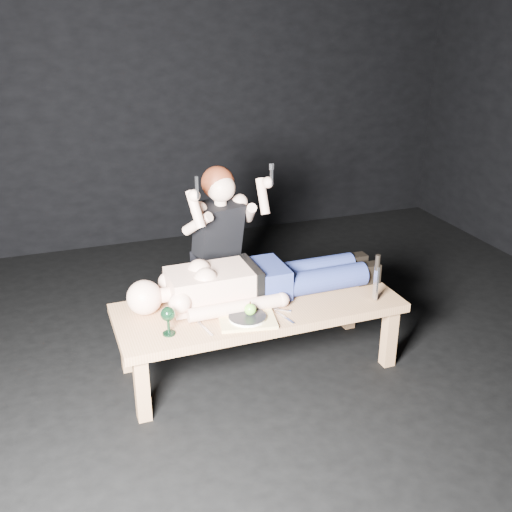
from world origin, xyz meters
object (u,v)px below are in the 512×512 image
serving_tray (247,320)px  carving_knife (376,278)px  table (259,336)px  kneeling_woman (213,245)px  lying_man (260,275)px  goblet (168,321)px

serving_tray → carving_knife: 0.84m
table → kneeling_woman: size_ratio=1.43×
kneeling_woman → table: bearing=-93.7°
table → lying_man: (0.05, 0.12, 0.36)m
serving_tray → table: bearing=53.4°
lying_man → serving_tray: 0.38m
kneeling_woman → carving_knife: bearing=-59.3°
goblet → carving_knife: carving_knife is taller
kneeling_woman → serving_tray: bearing=-105.1°
goblet → carving_knife: size_ratio=0.55×
table → goblet: goblet is taller
table → kneeling_woman: (-0.10, 0.64, 0.39)m
kneeling_woman → goblet: 0.95m
table → goblet: bearing=-164.6°
carving_knife → lying_man: bearing=152.8°
carving_knife → kneeling_woman: bearing=132.6°
kneeling_woman → carving_knife: 1.15m
table → serving_tray: bearing=-127.5°
table → lying_man: bearing=65.6°
table → lying_man: 0.38m
kneeling_woman → carving_knife: (0.79, -0.84, -0.01)m
kneeling_woman → serving_tray: 0.84m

